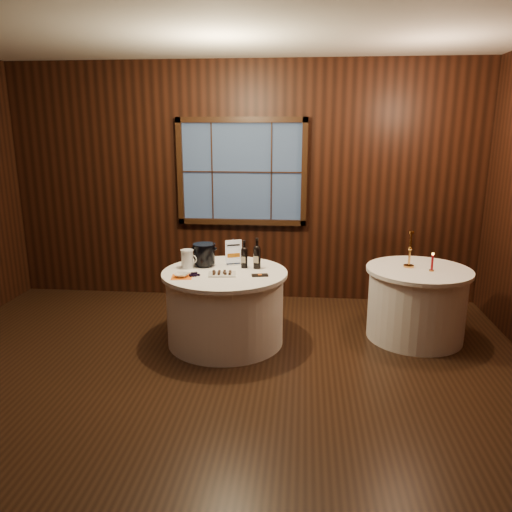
# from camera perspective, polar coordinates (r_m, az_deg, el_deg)

# --- Properties ---
(ground) EXTENTS (6.00, 6.00, 0.00)m
(ground) POSITION_cam_1_polar(r_m,az_deg,el_deg) (4.48, -5.50, -14.90)
(ground) COLOR black
(ground) RESTS_ON ground
(back_wall) EXTENTS (6.00, 0.10, 3.00)m
(back_wall) POSITION_cam_1_polar(r_m,az_deg,el_deg) (6.39, -1.62, 8.65)
(back_wall) COLOR black
(back_wall) RESTS_ON ground
(main_table) EXTENTS (1.28, 1.28, 0.77)m
(main_table) POSITION_cam_1_polar(r_m,az_deg,el_deg) (5.21, -3.54, -5.81)
(main_table) COLOR white
(main_table) RESTS_ON ground
(side_table) EXTENTS (1.08, 1.08, 0.77)m
(side_table) POSITION_cam_1_polar(r_m,az_deg,el_deg) (5.57, 17.84, -5.15)
(side_table) COLOR white
(side_table) RESTS_ON ground
(sign_stand) EXTENTS (0.17, 0.13, 0.28)m
(sign_stand) POSITION_cam_1_polar(r_m,az_deg,el_deg) (5.30, -2.62, -0.01)
(sign_stand) COLOR #B9B9C0
(sign_stand) RESTS_ON main_table
(port_bottle_left) EXTENTS (0.07, 0.08, 0.29)m
(port_bottle_left) POSITION_cam_1_polar(r_m,az_deg,el_deg) (5.18, -1.36, 0.00)
(port_bottle_left) COLOR black
(port_bottle_left) RESTS_ON main_table
(port_bottle_right) EXTENTS (0.08, 0.09, 0.32)m
(port_bottle_right) POSITION_cam_1_polar(r_m,az_deg,el_deg) (5.16, 0.11, 0.07)
(port_bottle_right) COLOR black
(port_bottle_right) RESTS_ON main_table
(ice_bucket) EXTENTS (0.24, 0.24, 0.24)m
(ice_bucket) POSITION_cam_1_polar(r_m,az_deg,el_deg) (5.28, -5.93, 0.19)
(ice_bucket) COLOR black
(ice_bucket) RESTS_ON main_table
(chocolate_plate) EXTENTS (0.30, 0.22, 0.04)m
(chocolate_plate) POSITION_cam_1_polar(r_m,az_deg,el_deg) (4.96, -3.90, -2.02)
(chocolate_plate) COLOR white
(chocolate_plate) RESTS_ON main_table
(chocolate_box) EXTENTS (0.17, 0.11, 0.01)m
(chocolate_box) POSITION_cam_1_polar(r_m,az_deg,el_deg) (4.93, 0.44, -2.21)
(chocolate_box) COLOR black
(chocolate_box) RESTS_ON main_table
(grape_bunch) EXTENTS (0.17, 0.09, 0.04)m
(grape_bunch) POSITION_cam_1_polar(r_m,az_deg,el_deg) (4.94, -7.10, -2.13)
(grape_bunch) COLOR black
(grape_bunch) RESTS_ON main_table
(glass_pitcher) EXTENTS (0.18, 0.14, 0.19)m
(glass_pitcher) POSITION_cam_1_polar(r_m,az_deg,el_deg) (5.23, -7.84, -0.32)
(glass_pitcher) COLOR silver
(glass_pitcher) RESTS_ON main_table
(orange_napkin) EXTENTS (0.23, 0.23, 0.00)m
(orange_napkin) POSITION_cam_1_polar(r_m,az_deg,el_deg) (4.95, -8.48, -2.38)
(orange_napkin) COLOR orange
(orange_napkin) RESTS_ON main_table
(cracker_bowl) EXTENTS (0.14, 0.14, 0.03)m
(cracker_bowl) POSITION_cam_1_polar(r_m,az_deg,el_deg) (4.94, -8.49, -2.17)
(cracker_bowl) COLOR white
(cracker_bowl) RESTS_ON orange_napkin
(brass_candlestick) EXTENTS (0.11, 0.11, 0.39)m
(brass_candlestick) POSITION_cam_1_polar(r_m,az_deg,el_deg) (5.45, 17.15, 0.21)
(brass_candlestick) COLOR #C98D3F
(brass_candlestick) RESTS_ON side_table
(red_candle) EXTENTS (0.05, 0.05, 0.19)m
(red_candle) POSITION_cam_1_polar(r_m,az_deg,el_deg) (5.38, 19.48, -0.86)
(red_candle) COLOR #C98D3F
(red_candle) RESTS_ON side_table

